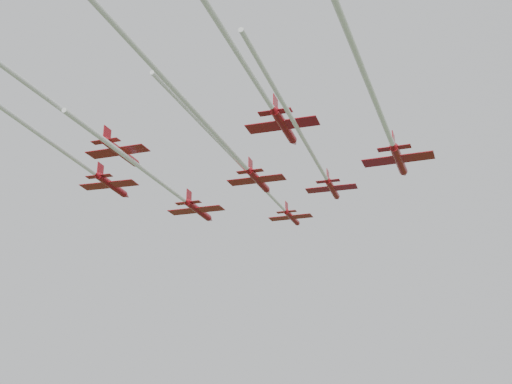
% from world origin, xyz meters
% --- Properties ---
extents(jet_lead, '(8.14, 61.00, 2.40)m').
position_xyz_m(jet_lead, '(-1.54, -0.85, 51.67)').
color(jet_lead, '#A70F19').
extents(jet_row2_left, '(9.66, 46.18, 2.86)m').
position_xyz_m(jet_row2_left, '(-14.58, -6.58, 50.07)').
color(jet_row2_left, '#A70F19').
extents(jet_row2_right, '(8.23, 52.42, 2.45)m').
position_xyz_m(jet_row2_right, '(8.73, -11.47, 51.40)').
color(jet_row2_right, '#A70F19').
extents(jet_row3_left, '(9.06, 67.54, 2.72)m').
position_xyz_m(jet_row3_left, '(-24.17, -28.13, 51.06)').
color(jet_row3_left, '#A70F19').
extents(jet_row3_mid, '(8.69, 63.57, 2.58)m').
position_xyz_m(jet_row3_mid, '(-1.38, -26.08, 49.96)').
color(jet_row3_mid, '#A70F19').
extents(jet_row3_right, '(9.59, 48.35, 2.82)m').
position_xyz_m(jet_row3_right, '(19.46, -23.98, 49.18)').
color(jet_row3_right, '#A70F19').
extents(jet_row4_left, '(8.91, 65.89, 2.64)m').
position_xyz_m(jet_row4_left, '(-17.99, -39.31, 51.14)').
color(jet_row4_left, '#A70F19').
extents(jet_row4_right, '(9.41, 64.23, 2.80)m').
position_xyz_m(jet_row4_right, '(5.79, -39.08, 51.81)').
color(jet_row4_right, '#A70F19').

